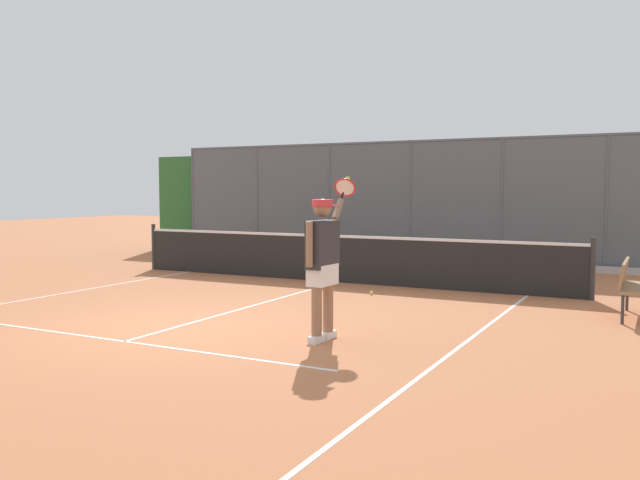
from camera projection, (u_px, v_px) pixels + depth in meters
ground_plane at (178, 327)px, 9.15m from camera, size 60.00×60.00×0.00m
court_line_markings at (115, 344)px, 8.10m from camera, size 7.56×10.94×0.01m
fence_backdrop at (418, 206)px, 17.81m from camera, size 17.03×1.37×3.14m
tennis_net at (337, 258)px, 13.52m from camera, size 9.71×0.09×1.07m
tennis_player at (323, 257)px, 8.24m from camera, size 0.42×1.45×2.05m
tennis_ball_near_net at (371, 293)px, 11.94m from camera, size 0.07×0.07×0.07m
courtside_bench at (631, 283)px, 9.78m from camera, size 0.40×1.30×0.84m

